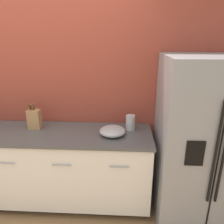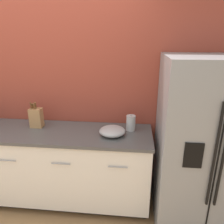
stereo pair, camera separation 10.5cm
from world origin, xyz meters
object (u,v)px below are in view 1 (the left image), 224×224
refrigerator (202,142)px  knife_block (34,119)px  mixing_bowl (112,131)px  steel_canister (130,123)px

refrigerator → knife_block: bearing=174.8°
refrigerator → mixing_bowl: refrigerator is taller
knife_block → steel_canister: 1.10m
refrigerator → steel_canister: (-0.76, 0.19, 0.13)m
refrigerator → mixing_bowl: bearing=177.5°
mixing_bowl → knife_block: bearing=171.9°
knife_block → mixing_bowl: bearing=-8.1°
steel_canister → mixing_bowl: (-0.20, -0.15, -0.04)m
steel_canister → mixing_bowl: steel_canister is taller
steel_canister → refrigerator: bearing=-14.4°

